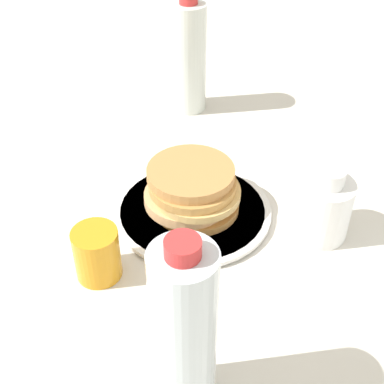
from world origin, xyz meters
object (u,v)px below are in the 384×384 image
plate (192,211)px  water_bottle_far (189,58)px  cream_jug (323,207)px  water_bottle_mid (184,333)px  juice_glass (97,254)px  pancake_stack (192,190)px

plate → water_bottle_far: water_bottle_far is taller
cream_jug → water_bottle_mid: water_bottle_mid is taller
juice_glass → water_bottle_far: bearing=54.8°
water_bottle_mid → water_bottle_far: water_bottle_mid is taller
cream_jug → water_bottle_mid: bearing=-147.0°
pancake_stack → water_bottle_far: bearing=70.9°
pancake_stack → juice_glass: (-0.17, -0.08, -0.01)m
plate → water_bottle_mid: (-0.12, -0.30, 0.11)m
water_bottle_mid → pancake_stack: bearing=68.1°
water_bottle_far → cream_jug: bearing=-82.5°
pancake_stack → cream_jug: bearing=-33.3°
pancake_stack → cream_jug: size_ratio=1.22×
plate → water_bottle_far: 0.37m
pancake_stack → juice_glass: size_ratio=1.90×
plate → pancake_stack: (0.00, 0.00, 0.04)m
plate → pancake_stack: 0.04m
cream_jug → water_bottle_far: (-0.06, 0.44, 0.06)m
pancake_stack → water_bottle_far: (0.11, 0.33, 0.07)m
plate → cream_jug: (0.17, -0.11, 0.05)m
pancake_stack → water_bottle_mid: 0.34m
plate → water_bottle_mid: water_bottle_mid is taller
cream_jug → water_bottle_far: size_ratio=0.52×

